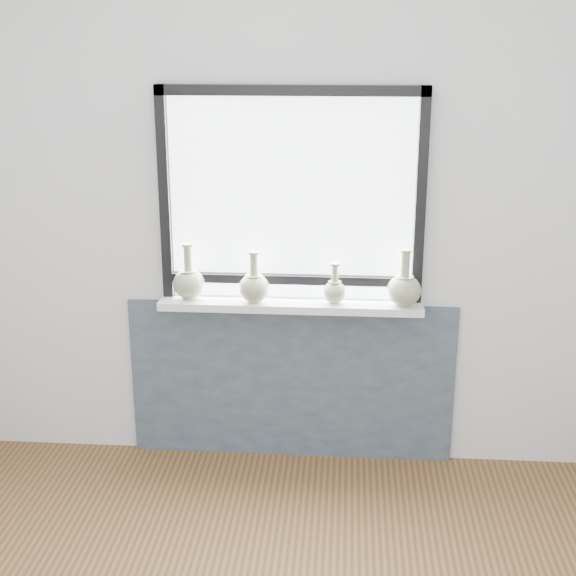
# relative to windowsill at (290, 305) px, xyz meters

# --- Properties ---
(back_wall) EXTENTS (3.60, 0.02, 2.60)m
(back_wall) POSITION_rel_windowsill_xyz_m (0.00, 0.10, 0.42)
(back_wall) COLOR silver
(back_wall) RESTS_ON ground
(apron_panel) EXTENTS (1.70, 0.03, 0.86)m
(apron_panel) POSITION_rel_windowsill_xyz_m (0.00, 0.07, -0.45)
(apron_panel) COLOR #4C5D6B
(apron_panel) RESTS_ON ground
(windowsill) EXTENTS (1.32, 0.18, 0.04)m
(windowsill) POSITION_rel_windowsill_xyz_m (0.00, 0.00, 0.00)
(windowsill) COLOR white
(windowsill) RESTS_ON apron_panel
(window) EXTENTS (1.30, 0.06, 1.05)m
(window) POSITION_rel_windowsill_xyz_m (0.00, 0.06, 0.56)
(window) COLOR black
(window) RESTS_ON windowsill
(vase_a) EXTENTS (0.16, 0.16, 0.29)m
(vase_a) POSITION_rel_windowsill_xyz_m (-0.51, 0.01, 0.11)
(vase_a) COLOR #9DA480
(vase_a) RESTS_ON windowsill
(vase_b) EXTENTS (0.15, 0.15, 0.26)m
(vase_b) POSITION_rel_windowsill_xyz_m (-0.18, -0.02, 0.10)
(vase_b) COLOR #9DA480
(vase_b) RESTS_ON windowsill
(vase_c) EXTENTS (0.12, 0.12, 0.21)m
(vase_c) POSITION_rel_windowsill_xyz_m (0.22, -0.01, 0.09)
(vase_c) COLOR #9DA480
(vase_c) RESTS_ON windowsill
(vase_d) EXTENTS (0.17, 0.17, 0.29)m
(vase_d) POSITION_rel_windowsill_xyz_m (0.56, -0.02, 0.11)
(vase_d) COLOR #9DA480
(vase_d) RESTS_ON windowsill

